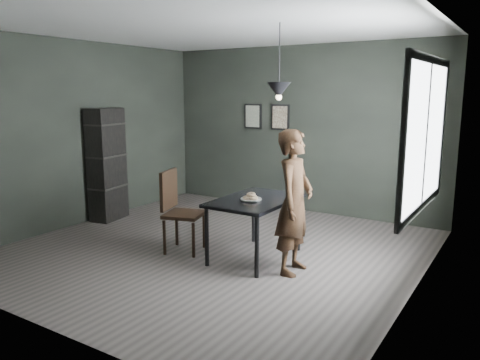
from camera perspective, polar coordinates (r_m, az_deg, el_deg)
The scene contains 13 objects.
ground at distance 6.21m, azimuth -3.01°, elevation -8.39°, with size 5.00×5.00×0.00m, color #36312F.
back_wall at distance 8.07m, azimuth 7.23°, elevation 6.13°, with size 5.00×0.10×2.80m, color black.
ceiling at distance 5.92m, azimuth -3.29°, elevation 18.15°, with size 5.00×5.00×0.02m.
window_assembly at distance 5.09m, azimuth 21.71°, elevation 5.09°, with size 0.04×1.96×1.56m.
cafe_table at distance 5.71m, azimuth 1.86°, elevation -3.07°, with size 0.80×1.20×0.75m.
white_plate at distance 5.62m, azimuth 1.36°, elevation -2.42°, with size 0.23×0.23×0.01m, color silver.
donut_pile at distance 5.61m, azimuth 1.36°, elevation -2.06°, with size 0.19×0.18×0.08m.
woman at distance 5.27m, azimuth 6.64°, elevation -2.71°, with size 0.60×0.39×1.63m, color black.
wood_chair at distance 6.04m, azimuth -7.67°, elevation -3.11°, with size 0.57×0.57×1.05m.
shelf_unit at distance 7.74m, azimuth -15.91°, elevation 1.82°, with size 0.34×0.59×1.78m, color black.
pendant_lamp at distance 5.51m, azimuth 4.77°, elevation 10.88°, with size 0.28×0.28×0.86m.
framed_print_left at distance 8.44m, azimuth 1.58°, elevation 7.77°, with size 0.34×0.04×0.44m.
framed_print_right at distance 8.18m, azimuth 4.93°, elevation 7.64°, with size 0.34×0.04×0.44m.
Camera 1 is at (3.40, -4.79, 2.03)m, focal length 35.00 mm.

